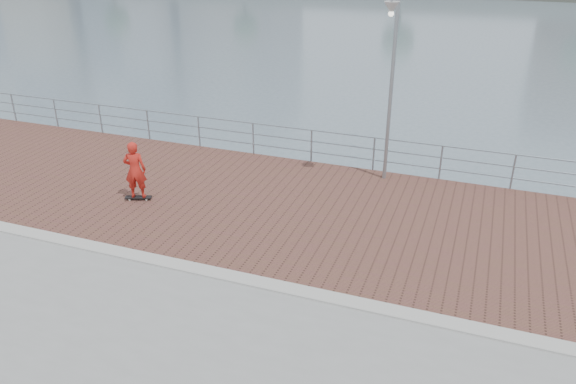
% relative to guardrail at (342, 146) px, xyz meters
% --- Properties ---
extents(water, '(400.00, 400.00, 0.00)m').
position_rel_guardrail_xyz_m(water, '(-0.00, -7.00, -2.69)').
color(water, slate).
rests_on(water, ground).
extents(brick_lane, '(40.00, 6.80, 0.02)m').
position_rel_guardrail_xyz_m(brick_lane, '(-0.00, -3.40, -0.68)').
color(brick_lane, brown).
rests_on(brick_lane, seawall).
extents(curb, '(40.00, 0.40, 0.06)m').
position_rel_guardrail_xyz_m(curb, '(-0.00, -7.00, -0.66)').
color(curb, '#B7B5AD').
rests_on(curb, seawall).
extents(guardrail, '(39.06, 0.06, 1.13)m').
position_rel_guardrail_xyz_m(guardrail, '(0.00, 0.00, 0.00)').
color(guardrail, '#8C9EA8').
rests_on(guardrail, brick_lane).
extents(street_lamp, '(0.41, 1.18, 5.58)m').
position_rel_guardrail_xyz_m(street_lamp, '(1.49, -0.91, 3.27)').
color(street_lamp, gray).
rests_on(street_lamp, brick_lane).
extents(skateboard, '(0.76, 0.44, 0.09)m').
position_rel_guardrail_xyz_m(skateboard, '(-4.73, -4.39, -0.60)').
color(skateboard, black).
rests_on(skateboard, brick_lane).
extents(skateboarder, '(0.70, 0.58, 1.65)m').
position_rel_guardrail_xyz_m(skateboarder, '(-4.73, -4.39, 0.24)').
color(skateboarder, red).
rests_on(skateboarder, skateboard).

